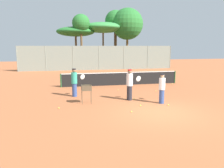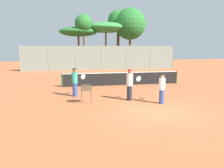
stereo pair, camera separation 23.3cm
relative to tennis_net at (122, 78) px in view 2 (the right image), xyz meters
The scene contains 20 objects.
ground_plane 7.82m from the tennis_net, 90.00° to the right, with size 80.00×80.00×0.00m, color #B26038.
tennis_net is the anchor object (origin of this frame).
back_fence 12.18m from the tennis_net, 90.00° to the left, with size 20.96×0.08×3.23m.
tree_0 19.10m from the tennis_net, 78.73° to the left, with size 3.33×3.33×8.82m.
tree_1 18.31m from the tennis_net, 85.19° to the left, with size 6.48×6.48×6.86m.
tree_2 18.47m from the tennis_net, 72.62° to the left, with size 4.88×4.88×9.05m.
tree_3 18.00m from the tennis_net, 99.34° to the left, with size 5.79×5.79×6.08m.
tree_4 16.31m from the tennis_net, 97.96° to the left, with size 2.53×2.53×7.71m.
player_white_outfit 5.14m from the tennis_net, 98.42° to the right, with size 0.94×0.38×1.84m.
player_red_cap 5.22m from the tennis_net, 138.74° to the right, with size 0.92×0.37×1.79m.
player_yellow_shirt 6.23m from the tennis_net, 82.60° to the right, with size 0.49×0.84×1.67m.
ball_cart 6.28m from the tennis_net, 122.06° to the right, with size 0.56×0.41×1.05m.
tennis_ball_0 6.53m from the tennis_net, 94.82° to the right, with size 0.07×0.07×0.07m, color #D1E54C.
tennis_ball_1 7.60m from the tennis_net, 100.25° to the right, with size 0.07×0.07×0.07m, color #D1E54C.
tennis_ball_2 2.31m from the tennis_net, 109.47° to the right, with size 0.07×0.07×0.07m, color #D1E54C.
tennis_ball_3 3.58m from the tennis_net, 59.32° to the right, with size 0.07×0.07×0.07m, color #D1E54C.
tennis_ball_4 5.03m from the tennis_net, 94.91° to the right, with size 0.07×0.07×0.07m, color #D1E54C.
tennis_ball_5 4.41m from the tennis_net, ahead, with size 0.07×0.07×0.07m, color #D1E54C.
tennis_ball_7 6.81m from the tennis_net, 81.87° to the right, with size 0.07×0.07×0.07m, color #D1E54C.
tennis_ball_8 7.79m from the tennis_net, 128.52° to the right, with size 0.07×0.07×0.07m, color #D1E54C.
Camera 2 is at (-4.16, -9.54, 3.18)m, focal length 35.00 mm.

